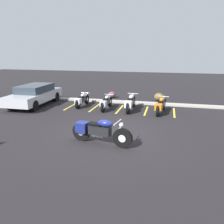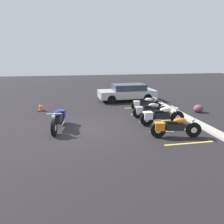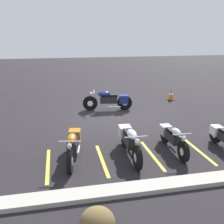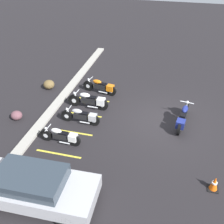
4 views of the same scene
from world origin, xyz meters
The scene contains 16 objects.
ground centered at (0.00, 0.00, 0.00)m, with size 60.00×60.00×0.00m, color black.
motorcycle_navy_featured centered at (-0.14, -0.86, 0.50)m, with size 2.40×0.79×0.95m.
parked_bike_0 centered at (-2.88, 4.39, 0.42)m, with size 0.56×2.00×0.79m.
parked_bike_1 centered at (-1.19, 4.03, 0.43)m, with size 0.58×2.06×0.81m.
parked_bike_2 centered at (0.25, 4.09, 0.48)m, with size 0.65×2.30×0.91m.
parked_bike_3 centered at (1.97, 3.96, 0.45)m, with size 0.72×2.16×0.85m.
car_silver centered at (-5.96, 4.05, 0.68)m, with size 1.93×4.35×1.29m.
concrete_curb centered at (0.00, 6.03, 0.06)m, with size 18.00×0.50×0.12m, color #A8A399.
landscape_rock_0 centered at (1.75, 7.26, 0.28)m, with size 0.66×0.68×0.55m, color brown.
landscape_rock_1 centered at (-1.69, 7.43, 0.24)m, with size 0.54×0.58×0.48m, color brown.
traffic_cone centered at (-3.92, -2.14, 0.29)m, with size 0.40×0.40×0.61m.
stall_line_0 centered at (-3.59, 4.29, 0.00)m, with size 0.10×2.10×0.00m, color gold.
stall_line_1 centered at (-2.01, 4.29, 0.00)m, with size 0.10×2.10×0.00m, color gold.
stall_line_2 centered at (-0.43, 4.29, 0.00)m, with size 0.10×2.10×0.00m, color gold.
stall_line_3 centered at (1.15, 4.29, 0.00)m, with size 0.10×2.10×0.00m, color gold.
stall_line_4 centered at (2.73, 4.29, 0.00)m, with size 0.10×2.10×0.00m, color gold.
Camera 4 is at (-11.20, -0.07, 7.93)m, focal length 42.00 mm.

